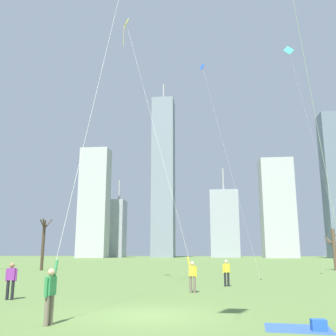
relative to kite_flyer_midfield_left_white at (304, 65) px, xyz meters
name	(u,v)px	position (x,y,z in m)	size (l,w,h in m)	color
ground_plane	(149,315)	(-4.39, 5.18, -6.36)	(400.00, 400.00, 0.00)	#5B7A3D
kite_flyer_midfield_left_white	(304,65)	(0.00, 0.00, 0.00)	(5.44, 10.04, 21.07)	#33384C
kite_flyer_foreground_right_yellow	(178,222)	(-4.03, 13.29, -2.58)	(5.39, 4.57, 19.29)	#726656
kite_flyer_foreground_left_orange	(86,142)	(-6.86, 5.05, -0.17)	(1.19, 8.80, 21.78)	#726656
bystander_strolling_midfield	(227,272)	(-1.29, 16.80, -5.45)	(0.48, 0.31, 1.62)	black
bystander_far_off_by_trees	(11,279)	(-11.32, 8.75, -5.45)	(0.50, 0.25, 1.62)	black
distant_kite_drifting_right_blue	(209,91)	(-2.08, 25.00, 10.33)	(4.52, 2.76, 19.78)	blue
distant_kite_low_near_trees_teal	(295,72)	(5.93, 25.68, 12.21)	(4.15, 0.18, 21.29)	teal
picnic_spot	(310,327)	(0.42, 3.16, -6.26)	(1.94, 1.58, 0.31)	#3359B2
bare_tree_rightmost	(43,242)	(-22.15, 36.29, -3.11)	(0.48, 2.98, 6.17)	#423326
bare_tree_left_of_center	(334,248)	(12.42, 40.22, -3.77)	(2.15, 1.93, 4.92)	brown
skyline_squat_block	(277,208)	(22.86, 138.10, 11.88)	(11.87, 10.56, 36.48)	#B2B2B7
skyline_mid_tower_right	(118,228)	(-40.26, 149.33, 5.41)	(5.22, 8.81, 32.02)	#9EA3AD
skyline_short_annex	(94,202)	(-46.47, 134.50, 14.55)	(10.86, 7.54, 41.82)	#B2B2B7
skyline_mid_tower_left	(225,223)	(3.45, 147.67, 7.06)	(11.36, 5.67, 35.88)	#9EA3AD
skyline_slender_spire	(163,176)	(-21.37, 148.59, 27.14)	(9.04, 10.07, 74.79)	gray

